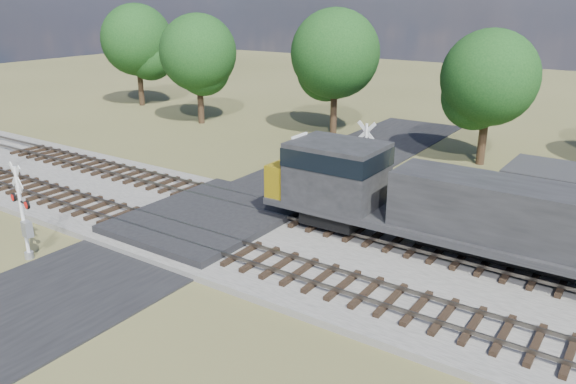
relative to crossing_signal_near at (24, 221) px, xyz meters
The scene contains 10 objects.
ground 8.21m from the crossing_signal_near, 61.28° to the left, with size 160.00×160.00×0.00m, color #4F4E2A.
ballast_bed 15.85m from the crossing_signal_near, 28.52° to the left, with size 140.00×10.00×0.30m, color gray.
road 8.20m from the crossing_signal_near, 61.28° to the left, with size 7.00×60.00×0.08m, color black.
crossing_panel 8.58m from the crossing_signal_near, 62.91° to the left, with size 7.00×9.00×0.62m, color #262628.
track_near 8.71m from the crossing_signal_near, 35.79° to the left, with size 140.00×2.60×0.33m.
track_far 12.29m from the crossing_signal_near, 55.19° to the left, with size 140.00×2.60×0.33m.
crossing_signal_near is the anchor object (origin of this frame).
crossing_signal_far 17.31m from the crossing_signal_near, 60.48° to the left, with size 1.83×0.40×4.55m.
equipment_shed 25.20m from the crossing_signal_near, 45.74° to the left, with size 4.04×4.04×2.70m.
treeline 29.85m from the crossing_signal_near, 67.08° to the left, with size 77.98×12.17×10.87m.
Camera 1 is at (18.07, -19.10, 10.86)m, focal length 35.00 mm.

